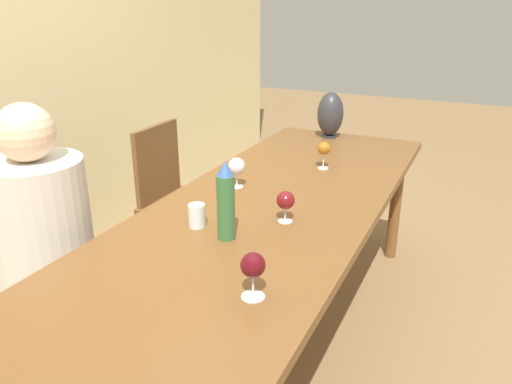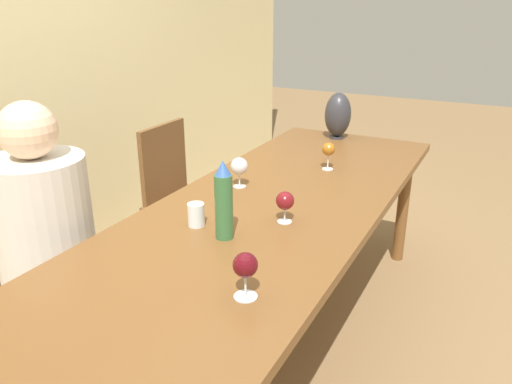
# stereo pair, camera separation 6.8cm
# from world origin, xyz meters

# --- Properties ---
(ground_plane) EXTENTS (14.00, 14.00, 0.00)m
(ground_plane) POSITION_xyz_m (0.00, 0.00, 0.00)
(ground_plane) COLOR olive
(dining_table) EXTENTS (2.82, 0.90, 0.76)m
(dining_table) POSITION_xyz_m (0.00, 0.00, 0.69)
(dining_table) COLOR brown
(dining_table) RESTS_ON ground_plane
(water_bottle) EXTENTS (0.07, 0.07, 0.30)m
(water_bottle) POSITION_xyz_m (-0.25, 0.01, 0.90)
(water_bottle) COLOR #336638
(water_bottle) RESTS_ON dining_table
(water_tumbler) EXTENTS (0.07, 0.07, 0.09)m
(water_tumbler) POSITION_xyz_m (-0.21, 0.16, 0.81)
(water_tumbler) COLOR silver
(water_tumbler) RESTS_ON dining_table
(vase) EXTENTS (0.16, 0.16, 0.29)m
(vase) POSITION_xyz_m (1.27, 0.10, 0.91)
(vase) COLOR #2D2D33
(vase) RESTS_ON dining_table
(wine_glass_0) EXTENTS (0.07, 0.07, 0.13)m
(wine_glass_0) POSITION_xyz_m (-0.03, -0.13, 0.85)
(wine_glass_0) COLOR silver
(wine_glass_0) RESTS_ON dining_table
(wine_glass_1) EXTENTS (0.08, 0.08, 0.14)m
(wine_glass_1) POSITION_xyz_m (0.24, 0.22, 0.86)
(wine_glass_1) COLOR silver
(wine_glass_1) RESTS_ON dining_table
(wine_glass_2) EXTENTS (0.07, 0.07, 0.14)m
(wine_glass_2) POSITION_xyz_m (-0.56, -0.25, 0.86)
(wine_glass_2) COLOR silver
(wine_glass_2) RESTS_ON dining_table
(wine_glass_3) EXTENTS (0.07, 0.07, 0.14)m
(wine_glass_3) POSITION_xyz_m (0.67, -0.06, 0.86)
(wine_glass_3) COLOR silver
(wine_glass_3) RESTS_ON dining_table
(chair_near) EXTENTS (0.44, 0.44, 0.91)m
(chair_near) POSITION_xyz_m (-0.47, 0.77, 0.50)
(chair_near) COLOR brown
(chair_near) RESTS_ON ground_plane
(chair_far) EXTENTS (0.44, 0.44, 0.91)m
(chair_far) POSITION_xyz_m (0.55, 0.77, 0.50)
(chair_far) COLOR brown
(chair_far) RESTS_ON ground_plane
(person_near) EXTENTS (0.38, 0.38, 1.24)m
(person_near) POSITION_xyz_m (-0.47, 0.69, 0.66)
(person_near) COLOR #2D2D38
(person_near) RESTS_ON ground_plane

